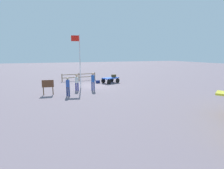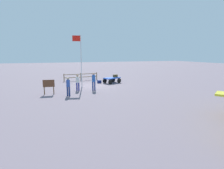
# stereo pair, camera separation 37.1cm
# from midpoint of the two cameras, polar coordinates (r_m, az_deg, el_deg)

# --- Properties ---
(ground_plane) EXTENTS (120.00, 120.00, 0.00)m
(ground_plane) POSITION_cam_midpoint_polar(r_m,az_deg,el_deg) (20.83, -6.87, -0.40)
(ground_plane) COLOR slate
(luggage_cart) EXTENTS (2.36, 1.90, 0.69)m
(luggage_cart) POSITION_cam_midpoint_polar(r_m,az_deg,el_deg) (22.55, -1.01, 1.72)
(luggage_cart) COLOR #1240B5
(luggage_cart) RESTS_ON ground
(suitcase_olive) EXTENTS (0.61, 0.45, 0.35)m
(suitcase_olive) POSITION_cam_midpoint_polar(r_m,az_deg,el_deg) (22.90, 0.10, 2.78)
(suitcase_olive) COLOR #453719
(suitcase_olive) RESTS_ON luggage_cart
(suitcase_tan) EXTENTS (0.50, 0.42, 0.37)m
(suitcase_tan) POSITION_cam_midpoint_polar(r_m,az_deg,el_deg) (22.63, -5.04, 0.91)
(suitcase_tan) COLOR navy
(suitcase_tan) RESTS_ON ground
(worker_lead) EXTENTS (0.44, 0.44, 1.63)m
(worker_lead) POSITION_cam_midpoint_polar(r_m,az_deg,el_deg) (18.15, -11.78, 1.03)
(worker_lead) COLOR navy
(worker_lead) RESTS_ON ground
(worker_trailing) EXTENTS (0.39, 0.39, 1.81)m
(worker_trailing) POSITION_cam_midpoint_polar(r_m,az_deg,el_deg) (17.96, -6.71, 1.44)
(worker_trailing) COLOR navy
(worker_trailing) RESTS_ON ground
(worker_supervisor) EXTENTS (0.45, 0.45, 1.65)m
(worker_supervisor) POSITION_cam_midpoint_polar(r_m,az_deg,el_deg) (15.95, -14.60, -0.31)
(worker_supervisor) COLOR navy
(worker_supervisor) RESTS_ON ground
(flagpole) EXTENTS (0.90, 0.21, 5.66)m
(flagpole) POSITION_cam_midpoint_polar(r_m,az_deg,el_deg) (19.73, -11.05, 8.64)
(flagpole) COLOR silver
(flagpole) RESTS_ON ground
(signboard) EXTENTS (1.01, 0.18, 1.35)m
(signboard) POSITION_cam_midpoint_polar(r_m,az_deg,el_deg) (17.01, -20.41, -0.16)
(signboard) COLOR #4C3319
(signboard) RESTS_ON ground
(wooden_fence) EXTENTS (4.72, 0.47, 1.03)m
(wooden_fence) POSITION_cam_midpoint_polar(r_m,az_deg,el_deg) (25.16, -10.93, 2.63)
(wooden_fence) COLOR brown
(wooden_fence) RESTS_ON ground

